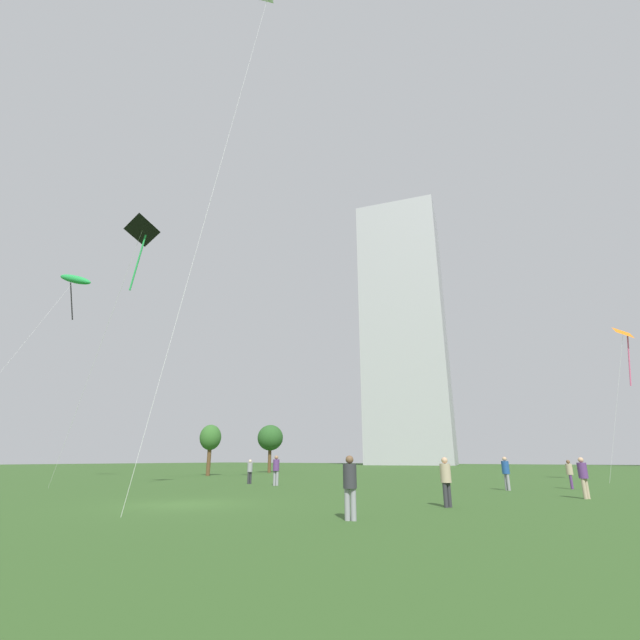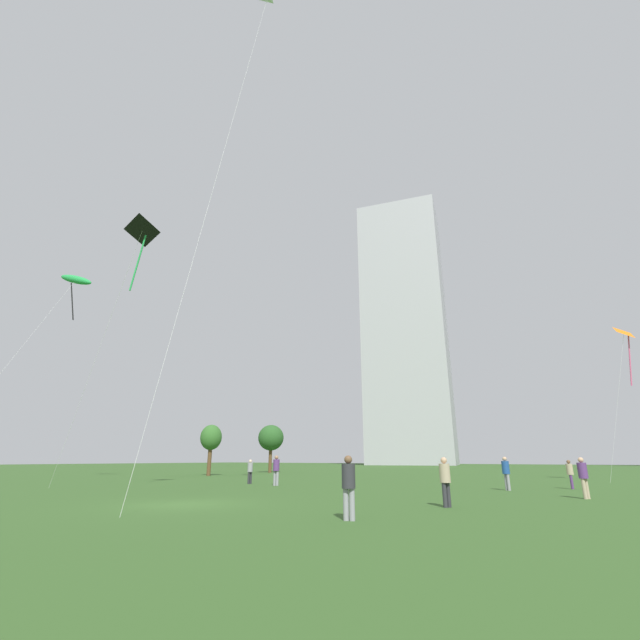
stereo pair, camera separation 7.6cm
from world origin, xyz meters
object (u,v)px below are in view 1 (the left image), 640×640
at_px(person_standing_0, 570,472).
at_px(kite_flying_2, 141,235).
at_px(kite_flying_1, 625,340).
at_px(distant_highrise_0, 404,329).
at_px(person_standing_6, 350,482).
at_px(person_standing_3, 446,478).
at_px(kite_flying_0, 75,280).
at_px(park_tree_1, 210,438).
at_px(park_tree_0, 270,438).
at_px(person_standing_2, 506,471).
at_px(person_standing_4, 276,468).
at_px(person_standing_1, 250,470).
at_px(person_standing_5, 583,475).

xyz_separation_m(person_standing_0, kite_flying_2, (-19.14, -16.57, 13.64)).
distance_m(kite_flying_1, distant_highrise_0, 96.64).
bearing_deg(person_standing_6, person_standing_3, 56.38).
xyz_separation_m(kite_flying_0, park_tree_1, (2.63, 14.77, -13.20)).
height_order(person_standing_0, kite_flying_1, kite_flying_1).
height_order(person_standing_3, distant_highrise_0, distant_highrise_0).
relative_size(person_standing_3, park_tree_0, 0.30).
bearing_deg(person_standing_6, distant_highrise_0, 90.65).
xyz_separation_m(person_standing_2, distant_highrise_0, (-44.08, 90.64, 37.36)).
bearing_deg(park_tree_1, person_standing_4, -28.97).
bearing_deg(person_standing_3, person_standing_4, 91.47).
relative_size(kite_flying_2, distant_highrise_0, 0.20).
height_order(person_standing_4, park_tree_0, park_tree_0).
bearing_deg(person_standing_6, park_tree_1, 122.84).
bearing_deg(kite_flying_1, kite_flying_0, -150.04).
relative_size(kite_flying_1, park_tree_0, 2.01).
bearing_deg(person_standing_1, park_tree_0, -121.07).
bearing_deg(person_standing_1, distant_highrise_0, -142.15).
height_order(person_standing_3, person_standing_6, person_standing_6).
height_order(person_standing_2, park_tree_0, park_tree_0).
relative_size(kite_flying_0, park_tree_0, 3.10).
distance_m(person_standing_2, park_tree_1, 30.52).
bearing_deg(kite_flying_1, person_standing_2, -117.11).
bearing_deg(kite_flying_0, person_standing_5, 8.80).
xyz_separation_m(person_standing_0, person_standing_2, (-2.75, -3.26, 0.10)).
distance_m(person_standing_3, person_standing_4, 15.06).
distance_m(person_standing_4, kite_flying_2, 16.84).
bearing_deg(park_tree_0, person_standing_5, -29.91).
relative_size(person_standing_1, person_standing_6, 0.92).
height_order(person_standing_1, kite_flying_1, kite_flying_1).
distance_m(person_standing_4, person_standing_5, 17.28).
bearing_deg(distant_highrise_0, person_standing_4, -86.66).
bearing_deg(person_standing_6, kite_flying_2, 151.02).
distance_m(person_standing_3, person_standing_5, 7.72).
height_order(kite_flying_1, park_tree_0, kite_flying_1).
bearing_deg(person_standing_4, person_standing_2, 179.17).
bearing_deg(person_standing_2, person_standing_6, 124.86).
xyz_separation_m(person_standing_4, kite_flying_2, (-3.11, -9.59, 13.49)).
distance_m(person_standing_2, kite_flying_1, 17.78).
relative_size(person_standing_4, person_standing_5, 1.08).
distance_m(person_standing_2, person_standing_4, 13.80).
relative_size(park_tree_0, park_tree_1, 1.14).
bearing_deg(person_standing_1, person_standing_6, 72.65).
bearing_deg(person_standing_3, person_standing_5, -1.51).
distance_m(person_standing_4, park_tree_1, 19.18).
relative_size(person_standing_1, kite_flying_0, 0.09).
bearing_deg(kite_flying_0, kite_flying_2, -14.01).
distance_m(person_standing_1, park_tree_0, 25.45).
distance_m(person_standing_1, park_tree_1, 16.55).
relative_size(person_standing_6, park_tree_0, 0.30).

